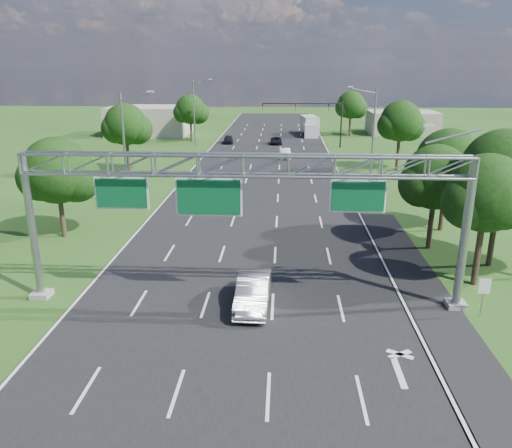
# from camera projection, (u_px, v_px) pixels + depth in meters

# --- Properties ---
(ground) EXTENTS (220.00, 220.00, 0.00)m
(ground) POSITION_uv_depth(u_px,v_px,m) (257.00, 209.00, 44.16)
(ground) COLOR #244514
(ground) RESTS_ON ground
(road) EXTENTS (18.00, 180.00, 0.02)m
(road) POSITION_uv_depth(u_px,v_px,m) (257.00, 209.00, 44.16)
(road) COLOR black
(road) RESTS_ON ground
(road_flare) EXTENTS (3.00, 30.00, 0.02)m
(road_flare) POSITION_uv_depth(u_px,v_px,m) (421.00, 290.00, 28.43)
(road_flare) COLOR black
(road_flare) RESTS_ON ground
(sign_gantry) EXTENTS (23.50, 1.00, 9.56)m
(sign_gantry) POSITION_uv_depth(u_px,v_px,m) (245.00, 177.00, 24.92)
(sign_gantry) COLOR gray
(sign_gantry) RESTS_ON ground
(regulatory_sign) EXTENTS (0.60, 0.08, 2.10)m
(regulatory_sign) POSITION_uv_depth(u_px,v_px,m) (484.00, 290.00, 24.98)
(regulatory_sign) COLOR gray
(regulatory_sign) RESTS_ON ground
(traffic_signal) EXTENTS (12.21, 0.24, 7.00)m
(traffic_signal) POSITION_uv_depth(u_px,v_px,m) (318.00, 113.00, 75.46)
(traffic_signal) COLOR black
(traffic_signal) RESTS_ON ground
(streetlight_l_near) EXTENTS (2.97, 0.22, 10.16)m
(streetlight_l_near) POSITION_uv_depth(u_px,v_px,m) (126.00, 145.00, 43.04)
(streetlight_l_near) COLOR gray
(streetlight_l_near) RESTS_ON ground
(streetlight_l_far) EXTENTS (2.97, 0.22, 10.16)m
(streetlight_l_far) POSITION_uv_depth(u_px,v_px,m) (195.00, 110.00, 76.31)
(streetlight_l_far) COLOR gray
(streetlight_l_far) RESTS_ON ground
(streetlight_r_mid) EXTENTS (2.97, 0.22, 10.16)m
(streetlight_r_mid) POSITION_uv_depth(u_px,v_px,m) (371.00, 132.00, 51.38)
(streetlight_r_mid) COLOR gray
(streetlight_r_mid) RESTS_ON ground
(tree_cluster_right) EXTENTS (9.91, 14.60, 8.68)m
(tree_cluster_right) POSITION_uv_depth(u_px,v_px,m) (482.00, 180.00, 31.49)
(tree_cluster_right) COLOR #2D2116
(tree_cluster_right) RESTS_ON ground
(tree_verge_la) EXTENTS (5.76, 4.80, 7.40)m
(tree_verge_la) POSITION_uv_depth(u_px,v_px,m) (58.00, 174.00, 35.86)
(tree_verge_la) COLOR #2D2116
(tree_verge_la) RESTS_ON ground
(tree_verge_lb) EXTENTS (5.76, 4.80, 8.06)m
(tree_verge_lb) POSITION_uv_depth(u_px,v_px,m) (126.00, 126.00, 57.62)
(tree_verge_lb) COLOR #2D2116
(tree_verge_lb) RESTS_ON ground
(tree_verge_lc) EXTENTS (5.76, 4.80, 7.62)m
(tree_verge_lc) POSITION_uv_depth(u_px,v_px,m) (191.00, 111.00, 81.36)
(tree_verge_lc) COLOR #2D2116
(tree_verge_lc) RESTS_ON ground
(tree_verge_rd) EXTENTS (5.76, 4.80, 8.28)m
(tree_verge_rd) POSITION_uv_depth(u_px,v_px,m) (401.00, 123.00, 58.75)
(tree_verge_rd) COLOR #2D2116
(tree_verge_rd) RESTS_ON ground
(tree_verge_re) EXTENTS (5.76, 4.80, 7.84)m
(tree_verge_re) POSITION_uv_depth(u_px,v_px,m) (351.00, 106.00, 87.51)
(tree_verge_re) COLOR #2D2116
(tree_verge_re) RESTS_ON ground
(building_left) EXTENTS (14.00, 10.00, 5.00)m
(building_left) POSITION_uv_depth(u_px,v_px,m) (150.00, 121.00, 90.16)
(building_left) COLOR #A19787
(building_left) RESTS_ON ground
(building_right) EXTENTS (12.00, 9.00, 4.00)m
(building_right) POSITION_uv_depth(u_px,v_px,m) (402.00, 123.00, 91.74)
(building_right) COLOR #A19787
(building_right) RESTS_ON ground
(silver_sedan) EXTENTS (1.80, 4.87, 1.59)m
(silver_sedan) POSITION_uv_depth(u_px,v_px,m) (253.00, 292.00, 26.35)
(silver_sedan) COLOR #A3A9AE
(silver_sedan) RESTS_ON ground
(car_queue_b) EXTENTS (1.94, 3.95, 1.08)m
(car_queue_b) POSITION_uv_depth(u_px,v_px,m) (276.00, 141.00, 79.96)
(car_queue_b) COLOR black
(car_queue_b) RESTS_ON ground
(car_queue_c) EXTENTS (1.81, 3.84, 1.27)m
(car_queue_c) POSITION_uv_depth(u_px,v_px,m) (228.00, 139.00, 80.82)
(car_queue_c) COLOR black
(car_queue_c) RESTS_ON ground
(car_queue_d) EXTENTS (1.58, 4.00, 1.30)m
(car_queue_d) POSITION_uv_depth(u_px,v_px,m) (285.00, 153.00, 68.00)
(car_queue_d) COLOR silver
(car_queue_d) RESTS_ON ground
(box_truck) EXTENTS (3.21, 8.89, 3.27)m
(box_truck) POSITION_uv_depth(u_px,v_px,m) (310.00, 126.00, 89.88)
(box_truck) COLOR beige
(box_truck) RESTS_ON ground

